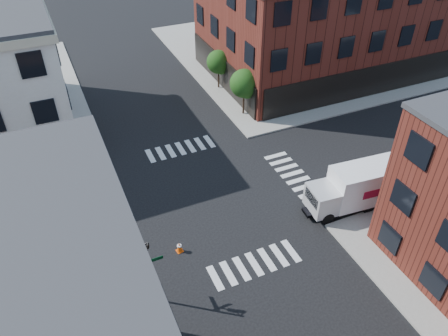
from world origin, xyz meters
The scene contains 8 objects.
ground centered at (0.00, 0.00, 0.00)m, with size 120.00×120.00×0.00m, color black.
sidewalk_ne centered at (21.00, 21.00, 0.07)m, with size 30.00×30.00×0.15m, color gray.
building_ne centered at (20.50, 16.00, 6.00)m, with size 25.00×16.00×12.00m, color #4E1B13.
tree_near centered at (7.56, 9.98, 3.16)m, with size 2.69×2.69×4.49m.
tree_far centered at (7.56, 15.98, 2.87)m, with size 2.43×2.43×4.07m.
signal_pole centered at (-6.72, -6.68, 2.86)m, with size 1.29×1.24×4.60m.
box_truck centered at (9.23, -5.04, 1.73)m, with size 7.51×2.83×3.33m.
traffic_cone centered at (-3.96, -4.04, 0.38)m, with size 0.48×0.48×0.78m.
Camera 1 is at (-9.17, -22.85, 21.66)m, focal length 35.00 mm.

